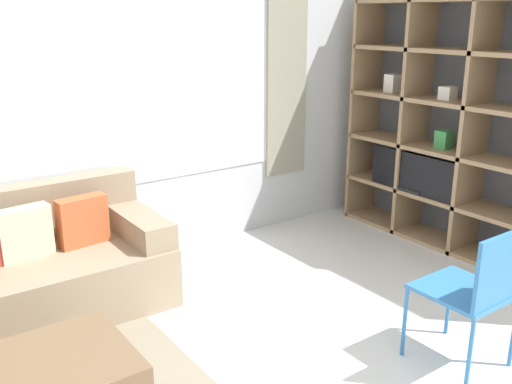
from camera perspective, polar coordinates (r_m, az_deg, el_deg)
wall_back at (r=4.51m, az=-13.94°, el=9.34°), size 6.49×0.11×2.70m
wall_right at (r=5.15m, az=22.54°, el=9.39°), size 0.07×4.03×2.70m
shelving_unit at (r=5.17m, az=18.37°, el=6.22°), size 0.40×1.87×2.08m
couch_main at (r=4.09m, az=-22.83°, el=-7.70°), size 1.93×0.87×0.83m
folding_chair at (r=3.40m, az=21.28°, el=-8.74°), size 0.44×0.46×0.86m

